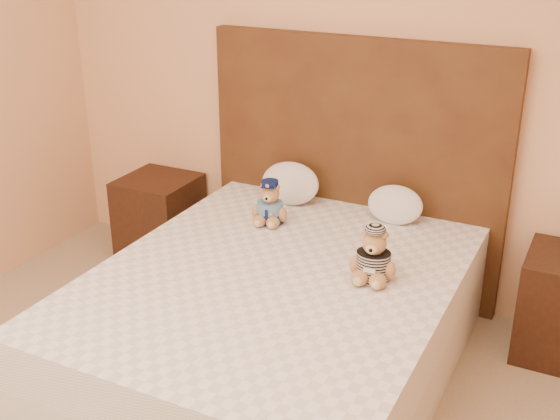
% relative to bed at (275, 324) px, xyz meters
% --- Properties ---
extents(room_walls, '(4.04, 4.52, 2.72)m').
position_rel_bed_xyz_m(room_walls, '(0.00, -0.74, 1.53)').
color(room_walls, '#EAB080').
rests_on(room_walls, ground).
extents(bed, '(1.60, 2.00, 0.55)m').
position_rel_bed_xyz_m(bed, '(0.00, 0.00, 0.00)').
color(bed, white).
rests_on(bed, ground).
extents(headboard, '(1.75, 0.08, 1.50)m').
position_rel_bed_xyz_m(headboard, '(0.00, 1.01, 0.47)').
color(headboard, '#523418').
rests_on(headboard, ground).
extents(nightstand_left, '(0.45, 0.45, 0.55)m').
position_rel_bed_xyz_m(nightstand_left, '(-1.25, 0.80, -0.00)').
color(nightstand_left, '#361B11').
rests_on(nightstand_left, ground).
extents(teddy_police, '(0.24, 0.23, 0.24)m').
position_rel_bed_xyz_m(teddy_police, '(-0.29, 0.51, 0.40)').
color(teddy_police, '#B17745').
rests_on(teddy_police, bed).
extents(teddy_prisoner, '(0.25, 0.24, 0.26)m').
position_rel_bed_xyz_m(teddy_prisoner, '(0.43, 0.15, 0.40)').
color(teddy_prisoner, '#B17745').
rests_on(teddy_prisoner, bed).
extents(pillow_left, '(0.36, 0.23, 0.25)m').
position_rel_bed_xyz_m(pillow_left, '(-0.32, 0.83, 0.40)').
color(pillow_left, white).
rests_on(pillow_left, bed).
extents(pillow_right, '(0.31, 0.20, 0.22)m').
position_rel_bed_xyz_m(pillow_right, '(0.31, 0.83, 0.38)').
color(pillow_right, white).
rests_on(pillow_right, bed).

